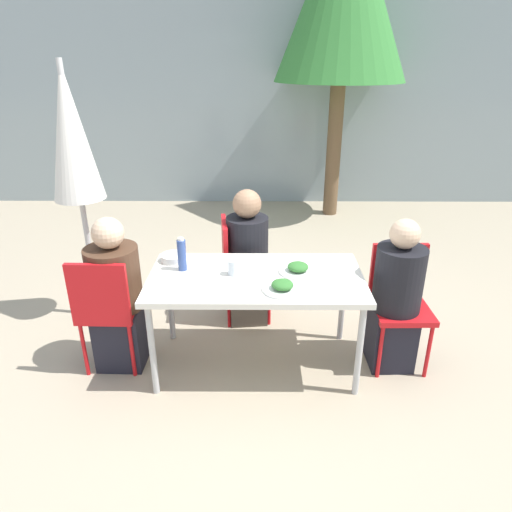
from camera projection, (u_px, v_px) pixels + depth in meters
name	position (u px, v px, depth m)	size (l,w,h in m)	color
ground_plane	(256.00, 363.00, 3.43)	(24.00, 24.00, 0.00)	tan
building_facade	(258.00, 101.00, 6.71)	(10.00, 0.20, 3.00)	#89999E
dining_table	(256.00, 283.00, 3.16)	(1.48, 0.78, 0.73)	silver
chair_left	(106.00, 305.00, 3.17)	(0.41, 0.41, 0.89)	red
person_left	(117.00, 299.00, 3.24)	(0.37, 0.37, 1.14)	black
chair_right	(399.00, 295.00, 3.30)	(0.41, 0.41, 0.89)	red
person_right	(396.00, 300.00, 3.22)	(0.34, 0.34, 1.14)	black
chair_far	(238.00, 262.00, 3.84)	(0.44, 0.44, 0.89)	red
person_far	(247.00, 261.00, 3.79)	(0.34, 0.34, 1.16)	#473D33
closed_umbrella	(72.00, 142.00, 3.46)	(0.40, 0.40, 2.10)	#333333
plate_0	(298.00, 269.00, 3.18)	(0.27, 0.27, 0.07)	white
plate_1	(282.00, 287.00, 2.93)	(0.26, 0.26, 0.07)	white
bottle	(182.00, 255.00, 3.18)	(0.06, 0.06, 0.24)	#334C8E
drinking_cup	(233.00, 267.00, 3.14)	(0.08, 0.08, 0.11)	silver
salad_bowl	(174.00, 258.00, 3.36)	(0.19, 0.19, 0.05)	white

